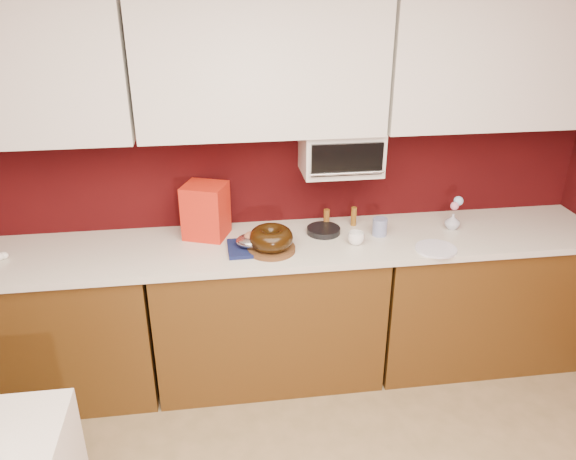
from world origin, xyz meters
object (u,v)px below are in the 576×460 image
Objects in this scene: toaster_oven at (341,151)px; coffee_mug at (356,237)px; foil_ham_nest at (252,240)px; blue_jar at (380,227)px; bundt_cake at (271,238)px; flower_vase at (453,220)px; pandoro_box at (206,211)px.

toaster_oven reaches higher than coffee_mug.
coffee_mug is at bearing -1.27° from foil_ham_nest.
toaster_oven is 4.36× the size of blue_jar.
blue_jar is at bearing 6.73° from foil_ham_nest.
toaster_oven is 0.65m from bundt_cake.
flower_vase is (0.63, 0.13, 0.01)m from coffee_mug.
pandoro_box reaches higher than flower_vase.
pandoro_box is (-0.79, -0.02, -0.32)m from toaster_oven.
bundt_cake is 0.67m from blue_jar.
foil_ham_nest is at bearing -173.27° from blue_jar.
flower_vase is at bearing 3.04° from blue_jar.
flower_vase is (1.46, -0.11, -0.10)m from pandoro_box.
bundt_cake is (-0.44, -0.27, -0.40)m from toaster_oven.
coffee_mug is 0.82× the size of flower_vase.
coffee_mug is (0.83, -0.23, -0.11)m from pandoro_box.
blue_jar reaches higher than coffee_mug.
flower_vase is (0.68, -0.12, -0.42)m from toaster_oven.
bundt_cake reaches higher than coffee_mug.
toaster_oven is at bearing 23.62° from foil_ham_nest.
toaster_oven is 0.50m from coffee_mug.
toaster_oven is 0.50m from blue_jar.
toaster_oven reaches higher than bundt_cake.
foil_ham_nest is at bearing -156.38° from toaster_oven.
toaster_oven is 0.85m from pandoro_box.
toaster_oven is at bearing 31.72° from bundt_cake.
flower_vase is at bearing 11.42° from coffee_mug.
coffee_mug is (0.05, -0.25, -0.43)m from toaster_oven.
bundt_cake reaches higher than blue_jar.
bundt_cake is 2.75× the size of coffee_mug.
pandoro_box is 3.06× the size of blue_jar.
toaster_oven is 0.81m from flower_vase.
blue_jar is at bearing 31.21° from coffee_mug.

